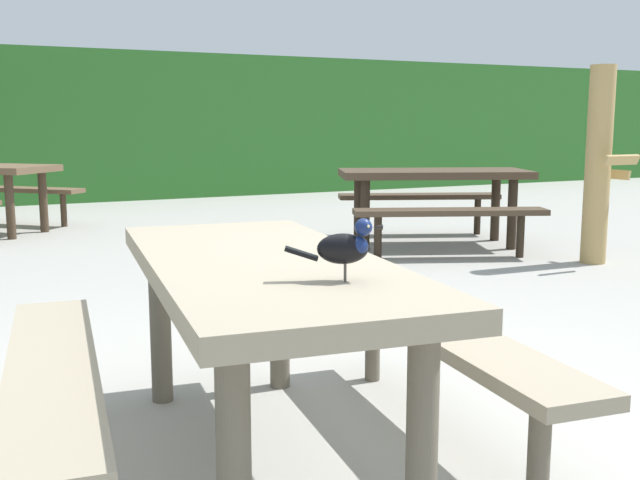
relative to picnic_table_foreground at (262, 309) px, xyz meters
name	(u,v)px	position (x,y,z in m)	size (l,w,h in m)	color
ground_plane	(331,424)	(0.36, 0.18, -0.56)	(60.00, 60.00, 0.00)	#A3A099
hedge_wall	(42,126)	(0.36, 10.24, 0.58)	(28.00, 2.15, 2.27)	#2D6B28
picnic_table_foreground	(262,309)	(0.00, 0.00, 0.00)	(1.87, 1.89, 0.74)	gray
bird_grackle	(346,246)	(0.08, -0.48, 0.29)	(0.27, 0.15, 0.18)	black
picnic_table_mid_left	(433,189)	(3.24, 3.66, 0.00)	(2.22, 2.20, 0.74)	#473828
stalk_post_right_side	(598,166)	(3.96, 2.29, 0.28)	(0.44, 0.45, 1.67)	tan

